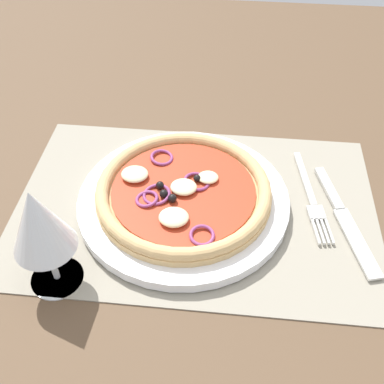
{
  "coord_description": "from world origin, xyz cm",
  "views": [
    {
      "loc": [
        -4.18,
        45.13,
        48.28
      ],
      "look_at": [
        0.5,
        0.0,
        2.89
      ],
      "focal_mm": 44.13,
      "sensor_mm": 36.0,
      "label": 1
    }
  ],
  "objects": [
    {
      "name": "knife",
      "position": [
        -20.39,
        0.86,
        0.65
      ],
      "size": [
        6.87,
        19.73,
        0.62
      ],
      "rotation": [
        0.0,
        0.0,
        1.84
      ],
      "color": "silver",
      "rests_on": "placemat"
    },
    {
      "name": "fork",
      "position": [
        -16.23,
        -2.45,
        0.62
      ],
      "size": [
        4.4,
        18.01,
        0.44
      ],
      "rotation": [
        0.0,
        0.0,
        1.73
      ],
      "color": "silver",
      "rests_on": "placemat"
    },
    {
      "name": "placemat",
      "position": [
        0.0,
        0.0,
        0.2
      ],
      "size": [
        50.02,
        33.0,
        0.4
      ],
      "primitive_type": "cube",
      "color": "gray",
      "rests_on": "ground_plane"
    },
    {
      "name": "plate",
      "position": [
        1.67,
        0.44,
        1.15
      ],
      "size": [
        29.15,
        29.15,
        1.49
      ],
      "primitive_type": "cylinder",
      "color": "white",
      "rests_on": "placemat"
    },
    {
      "name": "wine_glass",
      "position": [
        15.62,
        13.71,
        10.05
      ],
      "size": [
        7.2,
        7.2,
        14.9
      ],
      "color": "silver",
      "rests_on": "ground_plane"
    },
    {
      "name": "ground_plane",
      "position": [
        0.0,
        0.0,
        -1.2
      ],
      "size": [
        190.0,
        140.0,
        2.4
      ],
      "primitive_type": "cube",
      "color": "brown"
    },
    {
      "name": "pizza",
      "position": [
        1.75,
        0.46,
        2.98
      ],
      "size": [
        24.05,
        24.05,
        2.47
      ],
      "color": "tan",
      "rests_on": "plate"
    }
  ]
}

